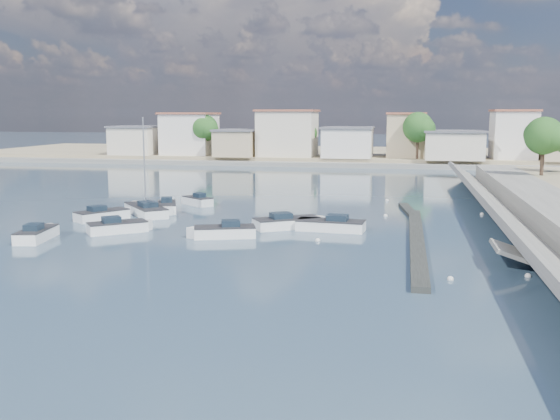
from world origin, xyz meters
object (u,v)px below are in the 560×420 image
at_px(motorboat_d, 221,232).
at_px(sailboat, 145,210).
at_px(motorboat_f, 196,201).
at_px(motorboat_a, 38,234).
at_px(motorboat_b, 121,227).
at_px(motorboat_g, 167,208).
at_px(motorboat_c, 327,226).
at_px(motorboat_h, 290,223).
at_px(motorboat_e, 105,215).

height_order(motorboat_d, sailboat, sailboat).
bearing_deg(motorboat_f, motorboat_a, -106.99).
relative_size(motorboat_b, motorboat_d, 0.90).
bearing_deg(motorboat_a, motorboat_g, 72.42).
bearing_deg(motorboat_b, motorboat_f, 86.01).
height_order(motorboat_a, motorboat_c, same).
height_order(motorboat_a, motorboat_g, same).
distance_m(motorboat_b, motorboat_c, 16.10).
xyz_separation_m(motorboat_d, motorboat_h, (4.34, 4.86, 0.00)).
bearing_deg(motorboat_c, sailboat, 164.99).
distance_m(motorboat_f, sailboat, 6.98).
bearing_deg(motorboat_d, motorboat_b, 177.03).
height_order(motorboat_a, sailboat, sailboat).
bearing_deg(motorboat_f, motorboat_d, -64.90).
relative_size(motorboat_c, motorboat_h, 1.07).
distance_m(motorboat_b, motorboat_e, 6.49).
xyz_separation_m(motorboat_d, motorboat_f, (-7.21, 15.38, 0.00)).
relative_size(motorboat_b, motorboat_e, 0.97).
height_order(motorboat_c, motorboat_g, same).
relative_size(motorboat_g, sailboat, 0.54).
distance_m(motorboat_d, motorboat_f, 16.99).
relative_size(motorboat_b, sailboat, 0.51).
bearing_deg(motorboat_c, motorboat_e, 176.34).
height_order(motorboat_c, motorboat_e, same).
relative_size(motorboat_d, sailboat, 0.57).
bearing_deg(motorboat_f, motorboat_c, -37.19).
bearing_deg(motorboat_f, motorboat_g, -105.24).
bearing_deg(motorboat_b, motorboat_h, 19.39).
bearing_deg(sailboat, motorboat_h, -16.02).
xyz_separation_m(motorboat_b, motorboat_f, (1.04, 14.96, 0.00)).
relative_size(motorboat_f, motorboat_h, 0.67).
bearing_deg(motorboat_a, motorboat_b, 38.95).
xyz_separation_m(motorboat_a, motorboat_h, (17.27, 8.22, -0.00)).
bearing_deg(motorboat_h, motorboat_b, -160.61).
height_order(motorboat_f, motorboat_g, same).
distance_m(motorboat_b, motorboat_g, 10.23).
bearing_deg(motorboat_a, sailboat, 76.34).
relative_size(motorboat_f, motorboat_g, 0.77).
xyz_separation_m(motorboat_f, motorboat_g, (-1.29, -4.73, 0.00)).
bearing_deg(sailboat, motorboat_g, 49.56).
xyz_separation_m(motorboat_b, motorboat_d, (8.25, -0.43, -0.00)).
bearing_deg(motorboat_a, motorboat_d, 14.56).
bearing_deg(motorboat_f, motorboat_b, -93.99).
xyz_separation_m(motorboat_b, sailboat, (-1.69, 8.53, 0.03)).
distance_m(motorboat_g, sailboat, 2.23).
height_order(motorboat_b, motorboat_c, same).
xyz_separation_m(motorboat_e, motorboat_g, (3.71, 5.09, 0.00)).
height_order(motorboat_c, motorboat_h, same).
xyz_separation_m(motorboat_c, motorboat_f, (-14.59, 11.07, -0.00)).
distance_m(motorboat_c, motorboat_f, 18.31).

